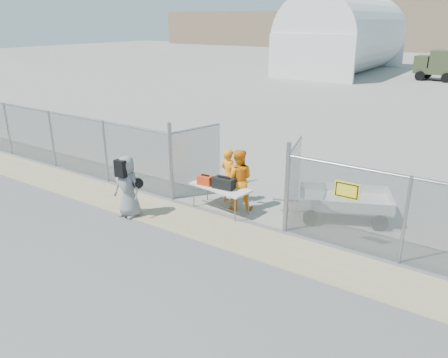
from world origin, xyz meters
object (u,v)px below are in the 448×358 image
Objects in this scene: folding_table at (220,199)px; security_worker_right at (238,180)px; utility_trailer at (343,204)px; security_worker_left at (229,176)px; visitor at (128,187)px.

folding_table is 0.77m from security_worker_right.
folding_table is 3.60m from utility_trailer.
folding_table is 1.06× the size of security_worker_left.
security_worker_right reaches higher than visitor.
utility_trailer is (3.36, 0.94, -0.47)m from security_worker_left.
security_worker_right is 3.14m from utility_trailer.
folding_table is at bearing 18.15° from security_worker_right.
security_worker_right is at bearing 54.74° from folding_table.
security_worker_left is 0.93× the size of security_worker_right.
visitor reaches higher than utility_trailer.
folding_table is 0.85m from security_worker_left.
utility_trailer is at bearing 31.48° from visitor.
visitor is at bearing 64.49° from security_worker_left.
security_worker_right is 3.24m from visitor.
visitor is at bearing -170.57° from utility_trailer.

